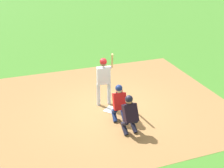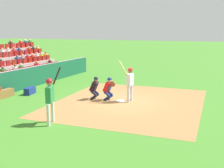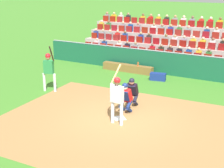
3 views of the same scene
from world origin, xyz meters
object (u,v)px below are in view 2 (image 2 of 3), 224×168
(batter_at_plate, at_px, (130,80))
(on_deck_batter, at_px, (50,95))
(home_plate_marker, at_px, (120,101))
(catcher_crouching, at_px, (109,87))
(water_bottle_on_bench, at_px, (1,89))
(equipment_duffel_bag, at_px, (30,91))
(home_plate_umpire, at_px, (95,87))

(batter_at_plate, xyz_separation_m, on_deck_batter, (4.63, -1.74, 0.04))
(home_plate_marker, distance_m, on_deck_batter, 4.81)
(catcher_crouching, distance_m, on_deck_batter, 4.47)
(batter_at_plate, bearing_deg, water_bottle_on_bench, -71.70)
(batter_at_plate, relative_size, equipment_duffel_bag, 2.58)
(batter_at_plate, bearing_deg, home_plate_umpire, -81.25)
(home_plate_umpire, bearing_deg, catcher_crouching, 95.25)
(home_plate_umpire, xyz_separation_m, equipment_duffel_bag, (0.41, -4.10, -0.50))
(catcher_crouching, bearing_deg, batter_at_plate, 101.18)
(equipment_duffel_bag, bearing_deg, on_deck_batter, 36.46)
(home_plate_marker, xyz_separation_m, water_bottle_on_bench, (2.09, -6.27, 0.55))
(catcher_crouching, relative_size, on_deck_batter, 0.56)
(catcher_crouching, relative_size, equipment_duffel_bag, 1.54)
(home_plate_marker, height_order, on_deck_batter, on_deck_batter)
(home_plate_marker, height_order, equipment_duffel_bag, equipment_duffel_bag)
(home_plate_marker, distance_m, batter_at_plate, 1.23)
(home_plate_marker, relative_size, water_bottle_on_bench, 1.81)
(batter_at_plate, xyz_separation_m, equipment_duffel_bag, (0.71, -6.02, -0.94))
(catcher_crouching, relative_size, home_plate_umpire, 1.01)
(water_bottle_on_bench, height_order, on_deck_batter, on_deck_batter)
(batter_at_plate, bearing_deg, on_deck_batter, -20.62)
(batter_at_plate, distance_m, water_bottle_on_bench, 7.12)
(water_bottle_on_bench, distance_m, equipment_duffel_bag, 1.72)
(batter_at_plate, bearing_deg, equipment_duffel_bag, -83.31)
(equipment_duffel_bag, relative_size, on_deck_batter, 0.36)
(home_plate_marker, xyz_separation_m, on_deck_batter, (4.49, -1.27, 1.17))
(home_plate_marker, xyz_separation_m, catcher_crouching, (0.08, -0.65, 0.70))
(batter_at_plate, xyz_separation_m, catcher_crouching, (0.22, -1.12, -0.43))
(home_plate_umpire, relative_size, on_deck_batter, 0.56)
(home_plate_umpire, distance_m, on_deck_batter, 4.36)
(water_bottle_on_bench, xyz_separation_m, on_deck_batter, (2.40, 5.00, 0.62))
(catcher_crouching, bearing_deg, home_plate_marker, 97.21)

